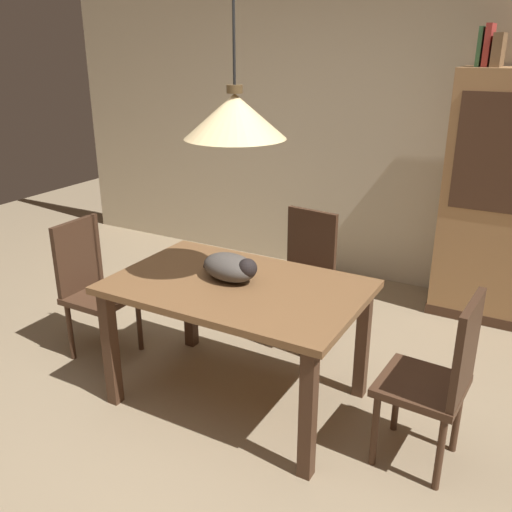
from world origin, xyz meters
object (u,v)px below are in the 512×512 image
object	(u,v)px
chair_left_side	(92,283)
chair_right_side	(439,376)
dining_table	(237,300)
book_green_slim	(481,47)
book_red_tall	(489,45)
cat_sleeping	(231,267)
book_brown_thick	(499,50)
chair_far_back	(303,271)
pendant_lamp	(235,116)

from	to	relation	value
chair_left_side	chair_right_side	xyz separation A→B (m)	(2.26, -0.00, 0.00)
chair_left_side	dining_table	bearing A→B (deg)	-0.00
book_green_slim	book_red_tall	xyz separation A→B (m)	(0.05, 0.00, 0.01)
cat_sleeping	book_brown_thick	distance (m)	2.42
cat_sleeping	book_green_slim	size ratio (longest dim) A/B	1.52
chair_right_side	book_red_tall	size ratio (longest dim) A/B	3.32
book_green_slim	cat_sleeping	bearing A→B (deg)	-115.20
book_brown_thick	chair_left_side	bearing A→B (deg)	-137.29
dining_table	cat_sleeping	bearing A→B (deg)	152.12
chair_far_back	book_brown_thick	xyz separation A→B (m)	(0.94, 1.04, 1.45)
chair_far_back	book_brown_thick	world-z (taller)	book_brown_thick
chair_left_side	pendant_lamp	xyz separation A→B (m)	(1.13, -0.00, 1.15)
book_green_slim	book_red_tall	bearing A→B (deg)	0.00
pendant_lamp	book_red_tall	distance (m)	2.13
book_red_tall	chair_right_side	bearing A→B (deg)	-82.62
chair_left_side	book_brown_thick	bearing A→B (deg)	42.71
pendant_lamp	book_brown_thick	xyz separation A→B (m)	(0.95, 1.92, 0.30)
pendant_lamp	book_red_tall	size ratio (longest dim) A/B	4.64
chair_left_side	chair_right_side	bearing A→B (deg)	-0.12
cat_sleeping	chair_far_back	bearing A→B (deg)	85.59
cat_sleeping	book_red_tall	distance (m)	2.41
dining_table	chair_far_back	distance (m)	0.89
book_green_slim	book_brown_thick	bearing A→B (deg)	0.00
chair_right_side	chair_left_side	bearing A→B (deg)	179.88
chair_far_back	book_red_tall	bearing A→B (deg)	50.00
dining_table	cat_sleeping	xyz separation A→B (m)	(-0.06, 0.03, 0.18)
cat_sleeping	dining_table	bearing A→B (deg)	-27.88
book_brown_thick	chair_right_side	bearing A→B (deg)	-84.60
chair_left_side	book_brown_thick	xyz separation A→B (m)	(2.07, 1.92, 1.45)
chair_left_side	cat_sleeping	bearing A→B (deg)	1.60
book_red_tall	book_green_slim	bearing A→B (deg)	180.00
chair_left_side	book_brown_thick	distance (m)	3.17
chair_left_side	book_brown_thick	world-z (taller)	book_brown_thick
cat_sleeping	book_red_tall	xyz separation A→B (m)	(0.94, 1.89, 1.16)
cat_sleeping	pendant_lamp	bearing A→B (deg)	-27.88
book_red_tall	book_brown_thick	size ratio (longest dim) A/B	1.17
book_red_tall	book_brown_thick	xyz separation A→B (m)	(0.07, 0.00, -0.03)
chair_right_side	pendant_lamp	world-z (taller)	pendant_lamp
book_brown_thick	chair_far_back	bearing A→B (deg)	-132.11
book_brown_thick	dining_table	bearing A→B (deg)	-116.30
chair_right_side	pendant_lamp	distance (m)	1.61
chair_left_side	book_red_tall	distance (m)	3.14
dining_table	chair_far_back	xyz separation A→B (m)	(0.01, 0.88, -0.14)
book_red_tall	pendant_lamp	bearing A→B (deg)	-114.67
chair_left_side	book_red_tall	bearing A→B (deg)	43.65
dining_table	chair_right_side	xyz separation A→B (m)	(1.13, -0.00, -0.14)
book_red_tall	book_brown_thick	world-z (taller)	book_red_tall
dining_table	chair_left_side	world-z (taller)	chair_left_side
chair_far_back	book_red_tall	size ratio (longest dim) A/B	3.32
book_green_slim	book_brown_thick	size ratio (longest dim) A/B	1.08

